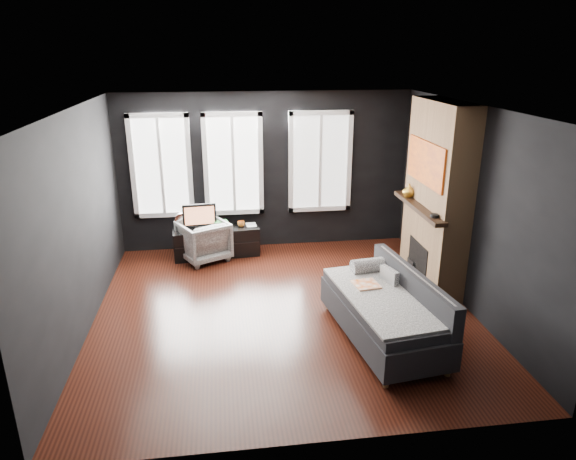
{
  "coord_description": "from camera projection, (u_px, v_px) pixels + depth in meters",
  "views": [
    {
      "loc": [
        -0.76,
        -6.16,
        3.37
      ],
      "look_at": [
        0.1,
        0.3,
        1.05
      ],
      "focal_mm": 32.0,
      "sensor_mm": 36.0,
      "label": 1
    }
  ],
  "objects": [
    {
      "name": "floor",
      "position": [
        284.0,
        310.0,
        6.97
      ],
      "size": [
        5.0,
        5.0,
        0.0
      ],
      "primitive_type": "plane",
      "color": "black",
      "rests_on": "ground"
    },
    {
      "name": "ceiling",
      "position": [
        283.0,
        108.0,
        6.07
      ],
      "size": [
        5.0,
        5.0,
        0.0
      ],
      "primitive_type": "plane",
      "color": "white",
      "rests_on": "ground"
    },
    {
      "name": "wall_back",
      "position": [
        265.0,
        172.0,
        8.85
      ],
      "size": [
        5.0,
        0.02,
        2.7
      ],
      "primitive_type": "cube",
      "color": "black",
      "rests_on": "ground"
    },
    {
      "name": "wall_left",
      "position": [
        79.0,
        224.0,
        6.21
      ],
      "size": [
        0.02,
        5.0,
        2.7
      ],
      "primitive_type": "cube",
      "color": "black",
      "rests_on": "ground"
    },
    {
      "name": "wall_right",
      "position": [
        469.0,
        208.0,
        6.83
      ],
      "size": [
        0.02,
        5.0,
        2.7
      ],
      "primitive_type": "cube",
      "color": "black",
      "rests_on": "ground"
    },
    {
      "name": "windows",
      "position": [
        237.0,
        112.0,
        8.42
      ],
      "size": [
        4.0,
        0.16,
        1.76
      ],
      "primitive_type": null,
      "color": "white",
      "rests_on": "wall_back"
    },
    {
      "name": "fireplace",
      "position": [
        437.0,
        197.0,
        7.37
      ],
      "size": [
        0.7,
        1.62,
        2.7
      ],
      "primitive_type": null,
      "color": "#93724C",
      "rests_on": "floor"
    },
    {
      "name": "sofa",
      "position": [
        383.0,
        307.0,
        6.16
      ],
      "size": [
        1.26,
        2.1,
        0.85
      ],
      "primitive_type": null,
      "rotation": [
        0.0,
        0.0,
        0.14
      ],
      "color": "black",
      "rests_on": "floor"
    },
    {
      "name": "stripe_pillow",
      "position": [
        389.0,
        280.0,
        6.44
      ],
      "size": [
        0.16,
        0.32,
        0.31
      ],
      "primitive_type": "cube",
      "rotation": [
        0.0,
        0.0,
        0.3
      ],
      "color": "gray",
      "rests_on": "sofa"
    },
    {
      "name": "armchair",
      "position": [
        204.0,
        239.0,
        8.53
      ],
      "size": [
        0.96,
        0.94,
        0.75
      ],
      "primitive_type": "imported",
      "rotation": [
        0.0,
        0.0,
        -2.66
      ],
      "color": "white",
      "rests_on": "floor"
    },
    {
      "name": "media_console",
      "position": [
        216.0,
        242.0,
        8.74
      ],
      "size": [
        1.47,
        0.59,
        0.49
      ],
      "primitive_type": null,
      "rotation": [
        0.0,
        0.0,
        0.1
      ],
      "color": "black",
      "rests_on": "floor"
    },
    {
      "name": "monitor",
      "position": [
        199.0,
        215.0,
        8.52
      ],
      "size": [
        0.57,
        0.18,
        0.5
      ],
      "primitive_type": null,
      "rotation": [
        0.0,
        0.0,
        0.1
      ],
      "color": "black",
      "rests_on": "media_console"
    },
    {
      "name": "desk_fan",
      "position": [
        182.0,
        221.0,
        8.51
      ],
      "size": [
        0.22,
        0.22,
        0.31
      ],
      "primitive_type": null,
      "rotation": [
        0.0,
        0.0,
        0.02
      ],
      "color": "#9C9C9C",
      "rests_on": "media_console"
    },
    {
      "name": "mug",
      "position": [
        241.0,
        223.0,
        8.72
      ],
      "size": [
        0.15,
        0.13,
        0.12
      ],
      "primitive_type": "imported",
      "rotation": [
        0.0,
        0.0,
        0.31
      ],
      "color": "#C56D23",
      "rests_on": "media_console"
    },
    {
      "name": "book",
      "position": [
        246.0,
        219.0,
        8.74
      ],
      "size": [
        0.17,
        0.03,
        0.23
      ],
      "primitive_type": "imported",
      "rotation": [
        0.0,
        0.0,
        0.07
      ],
      "color": "#C5B39B",
      "rests_on": "media_console"
    },
    {
      "name": "storage_box",
      "position": [
        221.0,
        225.0,
        8.64
      ],
      "size": [
        0.26,
        0.19,
        0.13
      ],
      "primitive_type": "cube",
      "rotation": [
        0.0,
        0.0,
        0.21
      ],
      "color": "#286B30",
      "rests_on": "media_console"
    },
    {
      "name": "mantel_vase",
      "position": [
        409.0,
        191.0,
        7.76
      ],
      "size": [
        0.22,
        0.23,
        0.2
      ],
      "primitive_type": "imported",
      "rotation": [
        0.0,
        0.0,
        -0.14
      ],
      "color": "gold",
      "rests_on": "fireplace"
    },
    {
      "name": "mantel_clock",
      "position": [
        435.0,
        216.0,
        6.86
      ],
      "size": [
        0.16,
        0.16,
        0.04
      ],
      "primitive_type": "cylinder",
      "rotation": [
        0.0,
        0.0,
        -0.4
      ],
      "color": "black",
      "rests_on": "fireplace"
    }
  ]
}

